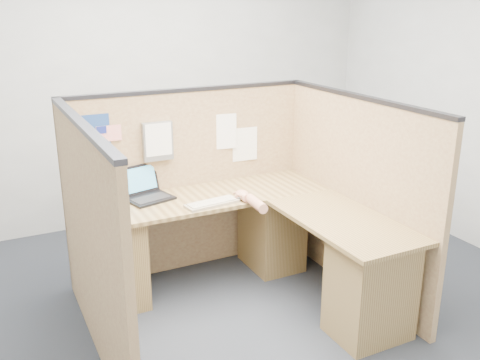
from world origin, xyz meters
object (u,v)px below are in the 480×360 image
keyboard (212,203)px  mouse (242,197)px  l_desk (250,250)px  laptop (147,190)px

keyboard → mouse: size_ratio=3.80×
l_desk → mouse: bearing=81.2°
l_desk → mouse: size_ratio=17.53×
l_desk → keyboard: keyboard is taller
laptop → keyboard: laptop is taller
laptop → keyboard: (0.38, -0.37, -0.05)m
laptop → mouse: bearing=-45.4°
l_desk → mouse: mouse is taller
mouse → laptop: bearing=149.3°
l_desk → mouse: 0.41m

